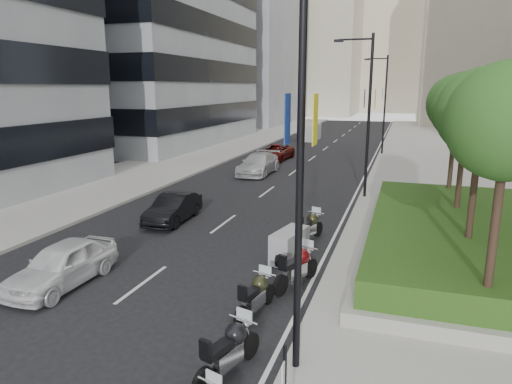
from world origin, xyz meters
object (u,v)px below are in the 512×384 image
at_px(car_d, 275,152).
at_px(lamp_post_2, 383,100).
at_px(motorcycle_3, 256,295).
at_px(lamp_post_0, 293,146).
at_px(motorcycle_6, 309,227).
at_px(motorcycle_2, 229,350).
at_px(car_c, 258,164).
at_px(motorcycle_5, 289,245).
at_px(car_a, 62,264).
at_px(lamp_post_1, 366,109).
at_px(motorcycle_4, 297,267).
at_px(car_b, 173,208).
at_px(delivery_van, 310,133).

bearing_deg(car_d, lamp_post_2, 38.72).
distance_m(motorcycle_3, car_d, 27.80).
xyz_separation_m(lamp_post_0, motorcycle_6, (-1.36, 8.83, -4.46)).
relative_size(lamp_post_0, motorcycle_2, 4.04).
bearing_deg(lamp_post_2, car_c, -121.90).
relative_size(motorcycle_5, car_a, 0.49).
relative_size(lamp_post_1, motorcycle_4, 3.95).
distance_m(lamp_post_0, car_d, 30.66).
xyz_separation_m(lamp_post_1, car_d, (-8.53, 12.12, -4.40)).
distance_m(motorcycle_2, car_b, 12.24).
bearing_deg(car_a, lamp_post_0, -14.43).
bearing_deg(motorcycle_3, motorcycle_4, -5.98).
bearing_deg(car_b, motorcycle_6, -9.36).
relative_size(lamp_post_0, lamp_post_1, 1.00).
distance_m(motorcycle_3, delivery_van, 43.21).
bearing_deg(motorcycle_5, car_b, 76.30).
relative_size(lamp_post_1, delivery_van, 1.93).
bearing_deg(motorcycle_4, lamp_post_2, 19.02).
relative_size(motorcycle_6, delivery_van, 0.47).
height_order(lamp_post_0, delivery_van, lamp_post_0).
relative_size(lamp_post_0, lamp_post_2, 1.00).
height_order(lamp_post_2, motorcycle_6, lamp_post_2).
relative_size(lamp_post_1, car_b, 2.27).
bearing_deg(motorcycle_4, motorcycle_5, 40.94).
bearing_deg(car_a, delivery_van, 91.68).
distance_m(motorcycle_5, car_b, 7.12).
bearing_deg(motorcycle_3, motorcycle_5, 12.29).
distance_m(car_b, car_d, 19.54).
bearing_deg(delivery_van, motorcycle_2, -78.43).
xyz_separation_m(motorcycle_2, motorcycle_3, (-0.30, 2.80, -0.03)).
height_order(motorcycle_3, car_a, car_a).
bearing_deg(lamp_post_0, car_a, 164.87).
height_order(motorcycle_6, car_d, car_d).
bearing_deg(lamp_post_2, motorcycle_2, -91.95).
xyz_separation_m(car_a, car_b, (-0.02, 7.43, -0.05)).
relative_size(motorcycle_2, motorcycle_5, 1.11).
bearing_deg(lamp_post_2, delivery_van, 131.66).
bearing_deg(car_a, motorcycle_2, -21.28).
height_order(lamp_post_2, car_a, lamp_post_2).
relative_size(lamp_post_0, motorcycle_3, 4.22).
bearing_deg(car_b, car_c, 86.56).
bearing_deg(lamp_post_1, delivery_van, 107.43).
distance_m(motorcycle_2, motorcycle_6, 9.41).
distance_m(motorcycle_2, delivery_van, 46.02).
height_order(motorcycle_4, car_c, car_c).
xyz_separation_m(car_c, car_d, (-0.63, 6.80, -0.09)).
bearing_deg(motorcycle_3, motorcycle_6, 9.52).
bearing_deg(lamp_post_1, car_b, -137.28).
height_order(car_b, car_c, car_c).
bearing_deg(lamp_post_1, motorcycle_2, -93.94).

